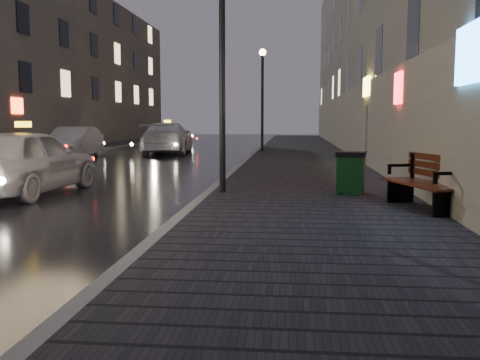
# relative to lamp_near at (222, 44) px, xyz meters

# --- Properties ---
(ground) EXTENTS (120.00, 120.00, 0.00)m
(ground) POSITION_rel_lamp_near_xyz_m (-1.85, -6.00, -3.49)
(ground) COLOR black
(ground) RESTS_ON ground
(sidewalk) EXTENTS (4.60, 58.00, 0.15)m
(sidewalk) POSITION_rel_lamp_near_xyz_m (2.05, 15.00, -3.41)
(sidewalk) COLOR black
(sidewalk) RESTS_ON ground
(curb) EXTENTS (0.20, 58.00, 0.15)m
(curb) POSITION_rel_lamp_near_xyz_m (-0.35, 15.00, -3.41)
(curb) COLOR slate
(curb) RESTS_ON ground
(sidewalk_far) EXTENTS (2.40, 58.00, 0.15)m
(sidewalk_far) POSITION_rel_lamp_near_xyz_m (-10.55, 15.00, -3.41)
(sidewalk_far) COLOR black
(sidewalk_far) RESTS_ON ground
(curb_far) EXTENTS (0.20, 58.00, 0.15)m
(curb_far) POSITION_rel_lamp_near_xyz_m (-9.25, 15.00, -3.41)
(curb_far) COLOR slate
(curb_far) RESTS_ON ground
(building_near) EXTENTS (1.80, 50.00, 13.00)m
(building_near) POSITION_rel_lamp_near_xyz_m (5.25, 19.00, 3.01)
(building_near) COLOR #605B54
(building_near) RESTS_ON ground
(building_far_c) EXTENTS (6.00, 22.00, 11.00)m
(building_far_c) POSITION_rel_lamp_near_xyz_m (-15.35, 33.00, 2.01)
(building_far_c) COLOR #6B6051
(building_far_c) RESTS_ON ground
(lamp_near) EXTENTS (0.36, 0.36, 5.28)m
(lamp_near) POSITION_rel_lamp_near_xyz_m (0.00, 0.00, 0.00)
(lamp_near) COLOR black
(lamp_near) RESTS_ON sidewalk
(lamp_far) EXTENTS (0.36, 0.36, 5.28)m
(lamp_far) POSITION_rel_lamp_near_xyz_m (0.00, 16.00, 0.00)
(lamp_far) COLOR black
(lamp_far) RESTS_ON sidewalk
(bench) EXTENTS (1.23, 2.10, 1.01)m
(bench) POSITION_rel_lamp_near_xyz_m (4.07, -1.92, -2.83)
(bench) COLOR black
(bench) RESTS_ON sidewalk
(trash_bin) EXTENTS (0.73, 0.73, 0.95)m
(trash_bin) POSITION_rel_lamp_near_xyz_m (2.89, 0.04, -2.86)
(trash_bin) COLOR black
(trash_bin) RESTS_ON sidewalk
(taxi_near) EXTENTS (2.14, 4.86, 1.63)m
(taxi_near) POSITION_rel_lamp_near_xyz_m (-4.83, 0.19, -2.68)
(taxi_near) COLOR silver
(taxi_near) RESTS_ON ground
(car_left_mid) EXTENTS (1.77, 4.53, 1.47)m
(car_left_mid) POSITION_rel_lamp_near_xyz_m (-8.60, 12.04, -2.75)
(car_left_mid) COLOR #9E9DA5
(car_left_mid) RESTS_ON ground
(taxi_mid) EXTENTS (2.85, 5.86, 1.64)m
(taxi_mid) POSITION_rel_lamp_near_xyz_m (-5.05, 15.99, -2.67)
(taxi_mid) COLOR silver
(taxi_mid) RESTS_ON ground
(taxi_far) EXTENTS (2.79, 5.26, 1.41)m
(taxi_far) POSITION_rel_lamp_near_xyz_m (-6.73, 23.68, -2.78)
(taxi_far) COLOR white
(taxi_far) RESTS_ON ground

